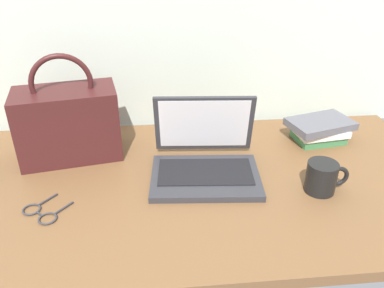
# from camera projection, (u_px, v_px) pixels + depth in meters

# --- Properties ---
(desk) EXTENTS (1.60, 0.76, 0.03)m
(desk) POSITION_uv_depth(u_px,v_px,m) (179.00, 186.00, 1.13)
(desk) COLOR brown
(desk) RESTS_ON ground
(laptop) EXTENTS (0.33, 0.30, 0.21)m
(laptop) POSITION_uv_depth(u_px,v_px,m) (205.00, 158.00, 1.14)
(laptop) COLOR #2D2D33
(laptop) RESTS_ON desk
(coffee_mug) EXTENTS (0.12, 0.08, 0.09)m
(coffee_mug) POSITION_uv_depth(u_px,v_px,m) (322.00, 177.00, 1.06)
(coffee_mug) COLOR black
(coffee_mug) RESTS_ON desk
(eyeglasses) EXTENTS (0.14, 0.14, 0.01)m
(eyeglasses) POSITION_uv_depth(u_px,v_px,m) (41.00, 213.00, 0.99)
(eyeglasses) COLOR #333338
(eyeglasses) RESTS_ON desk
(handbag) EXTENTS (0.32, 0.21, 0.33)m
(handbag) POSITION_uv_depth(u_px,v_px,m) (68.00, 122.00, 1.19)
(handbag) COLOR #3F1919
(handbag) RESTS_ON desk
(book_stack) EXTENTS (0.24, 0.18, 0.07)m
(book_stack) POSITION_uv_depth(u_px,v_px,m) (319.00, 129.00, 1.32)
(book_stack) COLOR #3F7F4C
(book_stack) RESTS_ON desk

